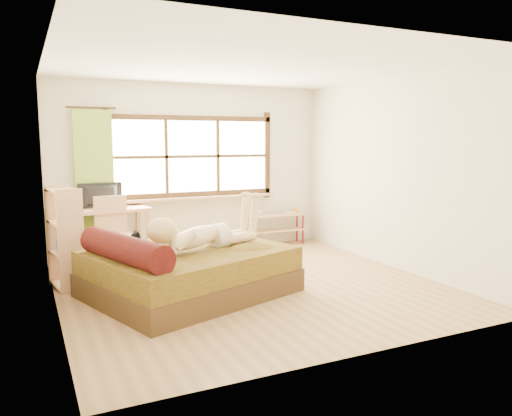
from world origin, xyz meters
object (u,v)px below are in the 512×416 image
kitten (125,242)px  desk (103,216)px  woman (202,222)px  chair (113,229)px  bed (186,270)px  pipe_shelf (276,222)px  bookshelf (65,238)px

kitten → desk: 1.83m
woman → chair: bearing=96.5°
bed → pipe_shelf: bearing=23.7°
kitten → chair: size_ratio=0.31×
woman → bookshelf: size_ratio=1.22×
pipe_shelf → woman: bearing=-133.7°
desk → pipe_shelf: bearing=-3.1°
pipe_shelf → bookshelf: 3.72m
desk → bookshelf: size_ratio=1.10×
kitten → bookshelf: size_ratio=0.26×
pipe_shelf → kitten: bearing=-145.6°
bookshelf → kitten: bearing=-63.6°
bookshelf → pipe_shelf: bearing=7.7°
woman → desk: bearing=94.7°
bed → woman: woman is taller
bed → chair: (-0.56, 1.59, 0.28)m
bed → woman: 0.61m
desk → chair: chair is taller
chair → pipe_shelf: 2.87m
desk → bookshelf: (-0.60, -1.06, -0.08)m
kitten → bookshelf: (-0.58, 0.77, -0.04)m
kitten → pipe_shelf: size_ratio=0.30×
desk → bookshelf: 1.22m
bed → pipe_shelf: size_ratio=2.39×
bed → desk: bearing=89.9°
kitten → bed: bearing=-28.6°
woman → bookshelf: bookshelf is taller
woman → kitten: bearing=151.5°
bed → bookshelf: bearing=126.2°
desk → bookshelf: bearing=-124.8°
kitten → pipe_shelf: (2.93, 1.95, -0.27)m
bed → desk: 2.09m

